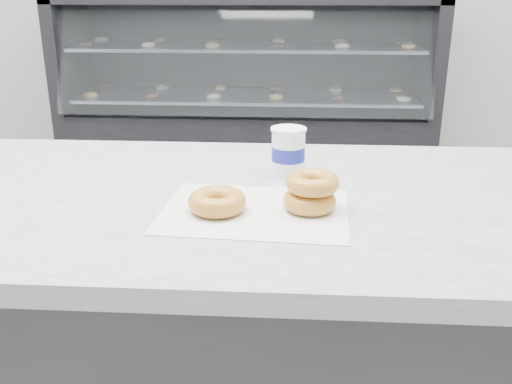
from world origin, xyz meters
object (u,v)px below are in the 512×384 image
(counter, at_px, (153,375))
(donut_single, at_px, (217,202))
(coffee_cup, at_px, (288,151))
(donut_stack, at_px, (311,192))
(display_case, at_px, (247,109))

(counter, height_order, donut_single, donut_single)
(coffee_cup, bearing_deg, donut_stack, -86.07)
(counter, bearing_deg, donut_stack, -12.79)
(display_case, xyz_separation_m, coffee_cup, (0.30, -2.59, 0.46))
(counter, distance_m, coffee_cup, 0.60)
(counter, distance_m, donut_stack, 0.60)
(display_case, distance_m, coffee_cup, 2.65)
(donut_single, xyz_separation_m, coffee_cup, (0.13, 0.23, 0.03))
(coffee_cup, bearing_deg, donut_single, -126.54)
(display_case, distance_m, donut_stack, 2.85)
(counter, bearing_deg, coffee_cup, 24.17)
(counter, distance_m, display_case, 2.72)
(donut_single, bearing_deg, donut_stack, 6.69)
(counter, relative_size, donut_single, 28.36)
(donut_single, distance_m, coffee_cup, 0.27)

